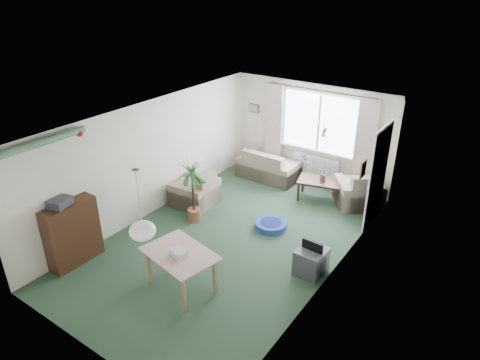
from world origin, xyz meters
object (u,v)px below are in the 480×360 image
Objects in this scene: houseplant at (193,191)px; pet_bed at (271,225)px; bookshelf at (72,234)px; dining_table at (181,271)px; sofa at (269,164)px; tv_cube at (311,261)px; coffee_table at (321,190)px; armchair_left at (194,187)px; armchair_corner at (359,188)px.

houseplant is 1.71m from pet_bed.
bookshelf reaches higher than dining_table.
houseplant reaches higher than dining_table.
sofa reaches higher than tv_cube.
tv_cube is at bearing -68.50° from coffee_table.
houseplant reaches higher than sofa.
dining_table is 2.18m from tv_cube.
sofa is 1.40× the size of dining_table.
bookshelf reaches higher than sofa.
tv_cube is (0.99, -2.51, -0.01)m from coffee_table.
bookshelf reaches higher than tv_cube.
armchair_left is 2.85m from bookshelf.
pet_bed is at bearing 123.01° from sofa.
houseplant is (-2.52, -2.57, 0.27)m from armchair_corner.
armchair_left is 0.77m from houseplant.
dining_table is 2.41m from pet_bed.
coffee_table is 1.71m from pet_bed.
armchair_corner is 0.67× the size of houseplant.
armchair_left is at bearing -2.35° from armchair_corner.
sofa is 1.43× the size of coffee_table.
coffee_table is 2.08× the size of tv_cube.
tv_cube reaches higher than pet_bed.
tv_cube is (2.75, -0.19, -0.45)m from houseplant.
armchair_left is 3.29m from tv_cube.
dining_table is at bearing -55.21° from houseplant.
armchair_corner is 2.78m from tv_cube.
sofa is 2.96× the size of tv_cube.
bookshelf reaches higher than armchair_corner.
coffee_table is at bearing 114.16° from tv_cube.
tv_cube is at bearing 30.74° from bookshelf.
dining_table is at bearing -132.35° from tv_cube.
coffee_table is at bearing 124.38° from armchair_left.
pet_bed is (1.46, 0.64, -0.62)m from houseplant.
coffee_table is at bearing 61.32° from bookshelf.
dining_table is (1.66, -2.29, -0.07)m from armchair_left.
sofa is 2.62m from houseplant.
tv_cube is 1.55m from pet_bed.
bookshelf reaches higher than armchair_left.
pet_bed is at bearing 149.76° from tv_cube.
armchair_corner is 1.42× the size of pet_bed.
armchair_left reaches higher than coffee_table.
sofa reaches higher than dining_table.
armchair_corner is 4.50m from dining_table.
bookshelf is 2.40m from houseplant.
pet_bed is (-1.29, 0.84, -0.16)m from tv_cube.
houseplant reaches higher than bookshelf.
armchair_corner reaches higher than coffee_table.
armchair_corner is 3.61m from houseplant.
armchair_corner is 1.03× the size of armchair_left.
coffee_table is at bearing 52.84° from houseplant.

